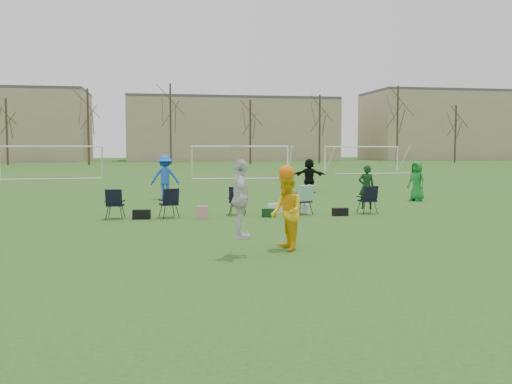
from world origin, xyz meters
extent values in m
plane|color=#2A4C18|center=(0.00, 0.00, 0.00)|extent=(260.00, 260.00, 0.00)
imported|color=blue|center=(-1.99, 14.85, 0.98)|extent=(1.30, 0.80, 1.96)
imported|color=#16802A|center=(8.66, 12.02, 0.85)|extent=(0.85, 0.98, 1.70)
imported|color=black|center=(5.29, 17.15, 0.87)|extent=(1.70, 0.92, 1.74)
imported|color=white|center=(-0.73, 0.85, 1.21)|extent=(0.49, 1.01, 1.66)
imported|color=yellow|center=(0.39, 1.42, 0.85)|extent=(0.72, 0.88, 1.69)
sphere|color=orange|center=(0.39, 1.42, 1.72)|extent=(0.34, 0.34, 0.34)
cylinder|color=white|center=(-0.80, 0.76, 2.30)|extent=(0.27, 0.27, 0.04)
imported|color=#0F3714|center=(4.80, 7.97, 0.92)|extent=(0.61, 0.46, 1.53)
cube|color=black|center=(-2.90, 7.66, 0.15)|extent=(0.58, 0.36, 0.30)
cube|color=#C7808C|center=(-0.96, 7.46, 0.20)|extent=(0.39, 0.30, 0.40)
cube|color=#0E3514|center=(1.22, 7.47, 0.14)|extent=(0.50, 0.37, 0.28)
cube|color=white|center=(1.69, 8.67, 0.16)|extent=(0.48, 0.39, 0.32)
cylinder|color=white|center=(2.71, 8.31, 0.15)|extent=(0.26, 0.26, 0.30)
cube|color=black|center=(3.65, 7.38, 0.13)|extent=(0.53, 0.32, 0.26)
cube|color=black|center=(-3.73, 7.88, 0.48)|extent=(0.66, 0.66, 0.96)
cube|color=black|center=(-2.03, 7.87, 0.48)|extent=(0.74, 0.74, 0.96)
cube|color=black|center=(0.30, 8.28, 0.48)|extent=(0.73, 0.73, 0.96)
cube|color=black|center=(2.50, 8.00, 0.48)|extent=(0.74, 0.74, 0.96)
cube|color=black|center=(4.80, 7.87, 0.48)|extent=(0.65, 0.65, 0.96)
cylinder|color=white|center=(-6.36, 34.32, 1.20)|extent=(0.12, 0.12, 2.40)
cylinder|color=white|center=(-10.00, 34.00, 2.40)|extent=(7.28, 0.76, 0.12)
cylinder|color=white|center=(0.36, 32.25, 1.20)|extent=(0.12, 0.12, 2.40)
cylinder|color=white|center=(7.64, 31.75, 1.20)|extent=(0.12, 0.12, 2.40)
cylinder|color=white|center=(4.00, 32.00, 2.40)|extent=(7.29, 0.63, 0.12)
cylinder|color=white|center=(12.39, 37.49, 1.20)|extent=(0.12, 0.12, 2.40)
cylinder|color=white|center=(19.61, 38.51, 1.20)|extent=(0.12, 0.12, 2.40)
cylinder|color=white|center=(16.00, 38.00, 2.40)|extent=(7.25, 1.13, 0.12)
cylinder|color=#382B21|center=(-22.00, 71.50, 4.50)|extent=(0.28, 0.28, 9.00)
cylinder|color=#382B21|center=(-11.00, 68.50, 5.10)|extent=(0.28, 0.28, 10.20)
cylinder|color=#382B21|center=(0.00, 71.50, 5.70)|extent=(0.28, 0.28, 11.40)
cylinder|color=#382B21|center=(11.00, 68.50, 4.50)|extent=(0.28, 0.28, 9.00)
cylinder|color=#382B21|center=(22.00, 71.50, 5.10)|extent=(0.28, 0.28, 10.20)
cylinder|color=#382B21|center=(33.00, 68.50, 5.70)|extent=(0.28, 0.28, 11.40)
cylinder|color=#382B21|center=(44.00, 71.50, 4.50)|extent=(0.28, 0.28, 9.00)
cube|color=tan|center=(12.00, 96.00, 5.50)|extent=(38.00, 16.00, 11.00)
cube|color=tan|center=(55.00, 96.00, 6.50)|extent=(30.00, 16.00, 13.00)
camera|label=1|loc=(-2.51, -10.84, 2.26)|focal=40.00mm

